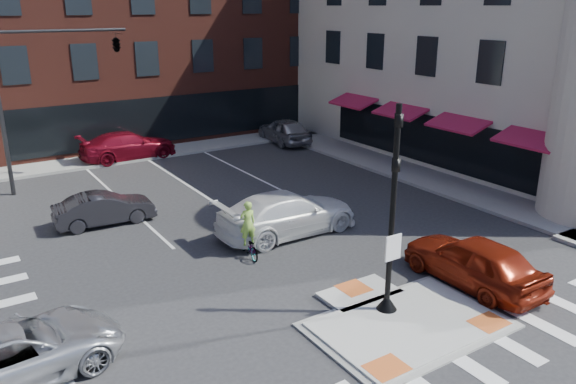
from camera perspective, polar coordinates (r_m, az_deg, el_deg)
ground at (r=16.71m, az=10.89°, el=-12.50°), size 120.00×120.00×0.00m
refuge_island at (r=16.53m, az=11.53°, el=-12.71°), size 5.40×4.65×0.13m
sidewalk_e at (r=30.30m, az=12.86°, el=1.80°), size 3.00×24.00×0.15m
sidewalk_n at (r=35.76m, az=-10.21°, el=4.49°), size 26.00×3.00×0.15m
building_n at (r=44.17m, az=-16.11°, el=16.82°), size 24.40×18.40×15.50m
building_e at (r=38.43m, az=23.91°, el=16.24°), size 21.90×23.90×17.70m
building_far_right at (r=67.01m, az=-16.76°, el=15.52°), size 12.00×12.00×12.00m
signal_pole at (r=15.90m, az=10.42°, el=-4.60°), size 0.60×0.60×5.98m
mast_arm_signal at (r=29.03m, az=-19.81°, el=12.84°), size 6.10×2.24×8.00m
silver_suv at (r=15.17m, az=-26.07°, el=-14.52°), size 5.43×3.07×1.43m
red_sedan at (r=18.84m, az=18.33°, el=-6.64°), size 1.92×4.77×1.62m
white_pickup at (r=21.78m, az=-0.04°, el=-2.17°), size 5.78×2.40×1.67m
bg_car_dark at (r=23.99m, az=-18.16°, el=-1.62°), size 4.03×1.59×1.30m
bg_car_silver at (r=36.53m, az=-0.39°, el=6.27°), size 2.37×4.95×1.63m
bg_car_red at (r=33.89m, az=-15.92°, el=4.57°), size 5.53×2.34×1.59m
cyclist at (r=19.91m, az=-4.09°, el=-4.69°), size 0.74×1.66×2.07m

